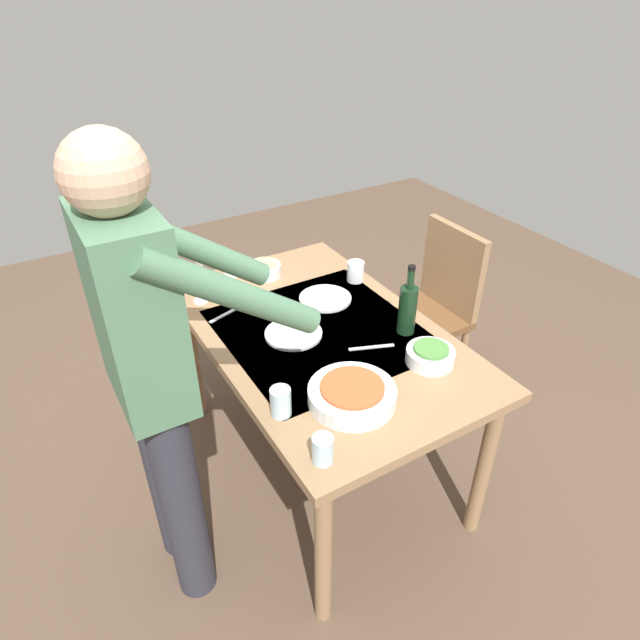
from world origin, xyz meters
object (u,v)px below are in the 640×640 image
object	(u,v)px
person_server	(154,370)
wine_bottle	(408,308)
water_cup_near_left	(323,449)
wine_glass_right	(200,267)
water_cup_near_right	(281,402)
serving_bowl_pasta	(352,394)
dining_table	(320,347)
side_bowl_bread	(264,269)
side_bowl_salad	(430,355)
dinner_plate_near	(325,298)
wine_glass_left	(198,280)
water_cup_far_left	(230,268)
chair_near	(434,302)
water_cup_far_right	(356,271)
dinner_plate_far	(293,334)

from	to	relation	value
person_server	wine_bottle	size ratio (longest dim) A/B	5.71
water_cup_near_left	person_server	bearing A→B (deg)	40.56
wine_glass_right	water_cup_near_right	distance (m)	0.93
wine_bottle	serving_bowl_pasta	bearing A→B (deg)	119.88
dining_table	wine_bottle	distance (m)	0.39
dining_table	wine_bottle	size ratio (longest dim) A/B	4.77
serving_bowl_pasta	side_bowl_bread	size ratio (longest dim) A/B	1.88
water_cup_near_right	water_cup_near_left	bearing A→B (deg)	-176.87
dining_table	side_bowl_salad	world-z (taller)	side_bowl_salad
wine_glass_right	side_bowl_salad	bearing A→B (deg)	-151.55
water_cup_near_right	dinner_plate_near	bearing A→B (deg)	-42.52
serving_bowl_pasta	side_bowl_bread	bearing A→B (deg)	-8.07
dining_table	serving_bowl_pasta	world-z (taller)	serving_bowl_pasta
wine_glass_left	water_cup_far_left	world-z (taller)	wine_glass_left
wine_glass_left	water_cup_near_left	xyz separation A→B (m)	(-1.05, 0.01, -0.06)
person_server	wine_glass_right	world-z (taller)	person_server
water_cup_far_left	dinner_plate_near	size ratio (longest dim) A/B	0.39
water_cup_far_left	person_server	bearing A→B (deg)	144.32
chair_near	water_cup_near_left	xyz separation A→B (m)	(-0.81, 1.16, 0.28)
water_cup_far_left	serving_bowl_pasta	distance (m)	1.03
wine_bottle	dining_table	bearing A→B (deg)	58.28
chair_near	person_server	xyz separation A→B (m)	(-0.39, 1.51, 0.43)
water_cup_near_right	water_cup_far_left	bearing A→B (deg)	-13.31
chair_near	water_cup_far_right	bearing A→B (deg)	82.87
side_bowl_salad	serving_bowl_pasta	bearing A→B (deg)	95.10
water_cup_far_right	dinner_plate_far	size ratio (longest dim) A/B	0.41
water_cup_near_left	water_cup_far_left	size ratio (longest dim) A/B	1.03
dinner_plate_near	water_cup_far_right	bearing A→B (deg)	-70.15
water_cup_near_right	water_cup_far_right	bearing A→B (deg)	-48.81
side_bowl_salad	water_cup_far_right	bearing A→B (deg)	-9.45
person_server	water_cup_far_left	world-z (taller)	person_server
chair_near	side_bowl_bread	size ratio (longest dim) A/B	5.69
chair_near	water_cup_far_right	world-z (taller)	chair_near
water_cup_far_right	wine_glass_right	bearing A→B (deg)	64.10
water_cup_far_left	dinner_plate_far	distance (m)	0.58
dining_table	wine_glass_right	world-z (taller)	wine_glass_right
wine_glass_left	serving_bowl_pasta	xyz separation A→B (m)	(-0.88, -0.21, -0.07)
water_cup_far_right	side_bowl_bread	size ratio (longest dim) A/B	0.60
chair_near	water_cup_near_left	size ratio (longest dim) A/B	9.90
dining_table	wine_glass_right	distance (m)	0.67
chair_near	wine_glass_right	distance (m)	1.20
water_cup_near_right	side_bowl_bread	world-z (taller)	water_cup_near_right
chair_near	dinner_plate_far	xyz separation A→B (m)	(-0.19, 0.92, 0.24)
side_bowl_salad	wine_glass_left	bearing A→B (deg)	34.22
water_cup_near_right	wine_glass_right	bearing A→B (deg)	-4.77
water_cup_near_right	side_bowl_salad	size ratio (longest dim) A/B	0.56
chair_near	wine_glass_left	size ratio (longest dim) A/B	6.03
wine_bottle	water_cup_far_left	world-z (taller)	wine_bottle
wine_glass_right	side_bowl_bread	world-z (taller)	wine_glass_right
wine_glass_left	wine_glass_right	world-z (taller)	same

